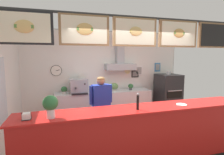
{
  "coord_description": "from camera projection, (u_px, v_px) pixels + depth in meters",
  "views": [
    {
      "loc": [
        -1.4,
        -3.38,
        2.02
      ],
      "look_at": [
        -0.23,
        0.6,
        1.52
      ],
      "focal_mm": 28.34,
      "sensor_mm": 36.0,
      "label": 1
    }
  ],
  "objects": [
    {
      "name": "ground_plane",
      "position": [
        130.0,
        149.0,
        3.86
      ],
      "size": [
        6.19,
        6.19,
        0.0
      ],
      "primitive_type": "plane",
      "color": "brown"
    },
    {
      "name": "back_wall_assembly",
      "position": [
        107.0,
        72.0,
        5.63
      ],
      "size": [
        5.16,
        2.54,
        2.82
      ],
      "color": "gray",
      "rests_on": "ground_plane"
    },
    {
      "name": "service_counter",
      "position": [
        141.0,
        136.0,
        3.3
      ],
      "size": [
        4.4,
        0.61,
        1.09
      ],
      "color": "#B21916",
      "rests_on": "ground_plane"
    },
    {
      "name": "back_prep_counter",
      "position": [
        105.0,
        106.0,
        5.52
      ],
      "size": [
        2.98,
        0.54,
        0.94
      ],
      "color": "silver",
      "rests_on": "ground_plane"
    },
    {
      "name": "pizza_oven",
      "position": [
        168.0,
        96.0,
        5.85
      ],
      "size": [
        0.69,
        0.74,
        1.53
      ],
      "color": "#232326",
      "rests_on": "ground_plane"
    },
    {
      "name": "shop_worker",
      "position": [
        101.0,
        105.0,
        4.32
      ],
      "size": [
        0.58,
        0.28,
        1.53
      ],
      "rotation": [
        0.0,
        0.0,
        3.29
      ],
      "color": "#232328",
      "rests_on": "ground_plane"
    },
    {
      "name": "espresso_machine",
      "position": [
        79.0,
        86.0,
        5.19
      ],
      "size": [
        0.5,
        0.48,
        0.42
      ],
      "color": "#A3A5AD",
      "rests_on": "back_prep_counter"
    },
    {
      "name": "potted_sage",
      "position": [
        131.0,
        86.0,
        5.67
      ],
      "size": [
        0.17,
        0.17,
        0.2
      ],
      "color": "#4C4C51",
      "rests_on": "back_prep_counter"
    },
    {
      "name": "potted_rosemary",
      "position": [
        114.0,
        87.0,
        5.52
      ],
      "size": [
        0.24,
        0.24,
        0.26
      ],
      "color": "beige",
      "rests_on": "back_prep_counter"
    },
    {
      "name": "potted_oregano",
      "position": [
        64.0,
        90.0,
        5.12
      ],
      "size": [
        0.18,
        0.18,
        0.21
      ],
      "color": "beige",
      "rests_on": "back_prep_counter"
    },
    {
      "name": "napkin_holder",
      "position": [
        27.0,
        116.0,
        2.62
      ],
      "size": [
        0.13,
        0.12,
        0.11
      ],
      "color": "#262628",
      "rests_on": "service_counter"
    },
    {
      "name": "basil_vase",
      "position": [
        50.0,
        105.0,
        2.66
      ],
      "size": [
        0.23,
        0.23,
        0.35
      ],
      "color": "silver",
      "rests_on": "service_counter"
    },
    {
      "name": "pepper_grinder",
      "position": [
        138.0,
        102.0,
        3.09
      ],
      "size": [
        0.05,
        0.05,
        0.29
      ],
      "color": "black",
      "rests_on": "service_counter"
    },
    {
      "name": "condiment_plate",
      "position": [
        182.0,
        105.0,
        3.41
      ],
      "size": [
        0.2,
        0.2,
        0.01
      ],
      "color": "white",
      "rests_on": "service_counter"
    }
  ]
}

